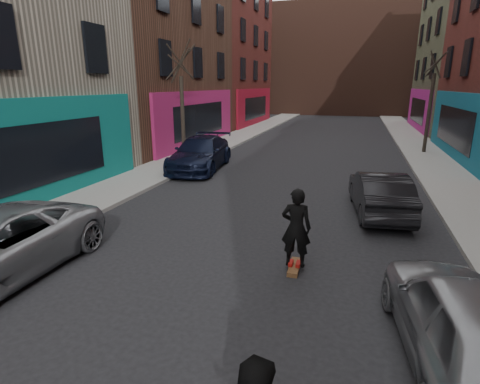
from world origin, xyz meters
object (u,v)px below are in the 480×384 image
Objects in this scene: tree_left_far at (182,95)px; skateboard at (294,267)px; parked_right_end at (379,193)px; tree_right_far at (432,91)px; parked_right_far at (470,326)px; skateboarder at (296,228)px; parked_left_end at (200,153)px.

skateboard is (7.51, -10.31, -3.33)m from tree_left_far.
parked_right_end is 5.06× the size of skateboard.
tree_right_far is 8.50× the size of skateboard.
parked_right_end is (-3.00, -11.85, -2.86)m from tree_right_far.
parked_right_far reaches higher than skateboard.
skateboarder is (7.51, -10.31, -2.41)m from tree_left_far.
parked_right_end is at bearing -31.88° from tree_left_far.
tree_right_far reaches higher than parked_left_end.
parked_left_end is at bearing -57.70° from skateboarder.
tree_left_far is at bearing 129.51° from parked_left_end.
tree_right_far is 1.61× the size of parked_right_far.
tree_left_far is at bearing -57.18° from parked_right_far.
tree_left_far is at bearing -39.19° from parked_right_end.
tree_left_far is at bearing -55.68° from skateboarder.
parked_right_far is (8.66, -11.04, -0.04)m from parked_left_end.
parked_left_end is at bearing -44.33° from tree_left_far.
parked_right_end is (9.40, -5.85, -2.71)m from tree_left_far.
skateboard is (-1.89, -4.46, -0.62)m from parked_right_end.
tree_left_far reaches higher than skateboarder.
tree_left_far is at bearing 124.32° from skateboard.
skateboarder is (-1.89, -4.46, 0.30)m from parked_right_end.
skateboard is (-4.89, -16.31, -3.48)m from tree_right_far.
tree_right_far is at bearing -108.43° from skateboarder.
parked_left_end is 6.55× the size of skateboard.
parked_right_far is at bearing -58.06° from parked_left_end.
tree_right_far is 17.38m from skateboard.
tree_right_far is 13.47m from parked_left_end.
tree_right_far is at bearing -102.88° from parked_right_far.
parked_right_far is at bearing 138.35° from skateboarder.
parked_right_far is 5.28× the size of skateboard.
parked_right_end reaches higher than skateboard.
parked_right_far is at bearing -96.57° from tree_right_far.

